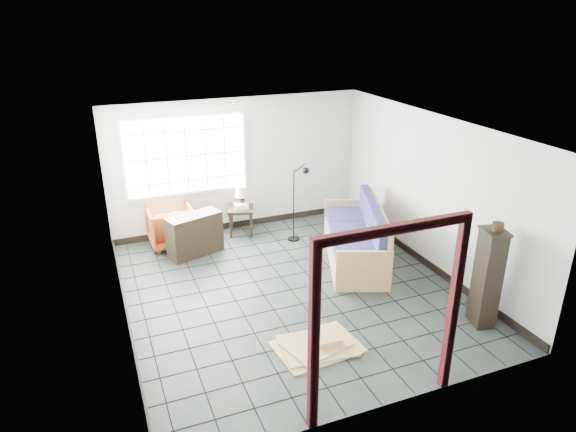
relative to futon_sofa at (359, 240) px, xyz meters
name	(u,v)px	position (x,y,z in m)	size (l,w,h in m)	color
ground	(291,290)	(-1.51, -0.57, -0.37)	(5.50, 5.50, 0.00)	black
room_shell	(290,189)	(-1.51, -0.54, 1.31)	(5.02, 5.52, 2.61)	#BABDB5
window_panel	(186,156)	(-2.51, 2.14, 1.23)	(2.32, 0.08, 1.52)	silver
doorway_trim	(390,297)	(-1.51, -3.27, 1.01)	(1.80, 0.08, 2.20)	#340B0E
futon_sofa	(359,240)	(0.00, 0.00, 0.00)	(1.66, 2.48, 1.03)	#B0724F
armchair	(170,224)	(-2.95, 1.83, 0.04)	(0.80, 0.75, 0.82)	maroon
side_table	(241,212)	(-1.59, 1.83, 0.07)	(0.62, 0.62, 0.54)	black
table_lamp	(242,192)	(-1.54, 1.90, 0.46)	(0.34, 0.34, 0.42)	black
projector	(241,206)	(-1.59, 1.81, 0.21)	(0.28, 0.23, 0.09)	silver
floor_lamp	(299,200)	(-0.64, 1.16, 0.42)	(0.44, 0.28, 1.49)	black
console_shelf	(195,235)	(-2.62, 1.26, 0.01)	(1.04, 0.66, 0.76)	black
tall_shelf	(487,277)	(0.64, -2.41, 0.36)	(0.39, 0.45, 1.43)	black
pot	(498,227)	(0.65, -2.43, 1.12)	(0.19, 0.19, 0.11)	black
open_box	(356,264)	(-0.27, -0.43, -0.22)	(0.76, 0.44, 0.41)	#9F7B4C
cardboard_pile	(319,345)	(-1.73, -2.08, -0.33)	(1.15, 0.87, 0.16)	#9F7B4C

